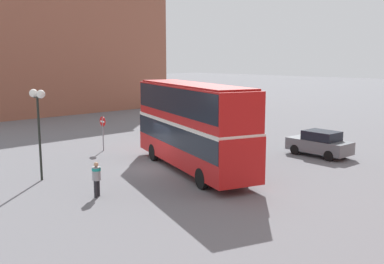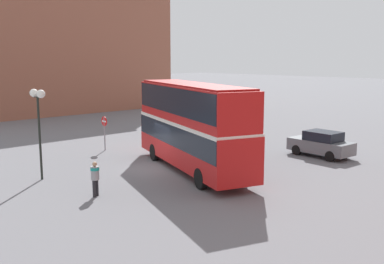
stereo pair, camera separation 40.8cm
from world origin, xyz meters
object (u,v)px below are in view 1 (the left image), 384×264
object	(u,v)px
double_decker_bus	(192,121)
street_lamp_twin_globe	(38,107)
pedestrian_foreground	(96,176)
parked_car_kerb_far	(170,122)
no_entry_sign	(103,127)
parked_car_kerb_near	(320,143)

from	to	relation	value
double_decker_bus	street_lamp_twin_globe	xyz separation A→B (m)	(-3.94, -7.11, 1.06)
pedestrian_foreground	parked_car_kerb_far	xyz separation A→B (m)	(-12.17, 14.93, -0.24)
parked_car_kerb_far	no_entry_sign	size ratio (longest dim) A/B	2.00
street_lamp_twin_globe	parked_car_kerb_near	bearing A→B (deg)	66.15
pedestrian_foreground	street_lamp_twin_globe	size ratio (longest dim) A/B	0.35
double_decker_bus	no_entry_sign	bearing A→B (deg)	-157.13
double_decker_bus	no_entry_sign	distance (m)	8.32
no_entry_sign	pedestrian_foreground	bearing A→B (deg)	-34.19
parked_car_kerb_near	street_lamp_twin_globe	distance (m)	17.44
parked_car_kerb_near	street_lamp_twin_globe	bearing A→B (deg)	68.90
parked_car_kerb_near	parked_car_kerb_far	xyz separation A→B (m)	(-14.63, -0.22, -0.07)
double_decker_bus	parked_car_kerb_far	bearing A→B (deg)	162.87
no_entry_sign	parked_car_kerb_far	bearing A→B (deg)	110.83
double_decker_bus	parked_car_kerb_far	distance (m)	14.48
double_decker_bus	parked_car_kerb_near	world-z (taller)	double_decker_bus
double_decker_bus	parked_car_kerb_far	world-z (taller)	double_decker_bus
pedestrian_foreground	parked_car_kerb_far	distance (m)	19.27
pedestrian_foreground	parked_car_kerb_near	world-z (taller)	parked_car_kerb_near
double_decker_bus	pedestrian_foreground	distance (m)	6.83
street_lamp_twin_globe	no_entry_sign	xyz separation A→B (m)	(-4.27, 6.50, -2.26)
parked_car_kerb_near	street_lamp_twin_globe	world-z (taller)	street_lamp_twin_globe
double_decker_bus	pedestrian_foreground	xyz separation A→B (m)	(0.54, -6.56, -1.81)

